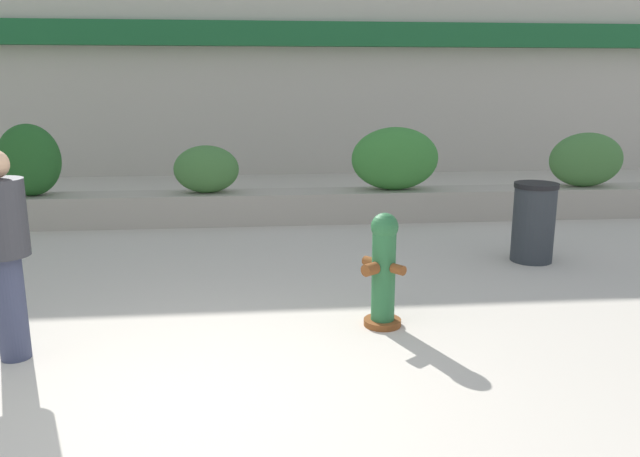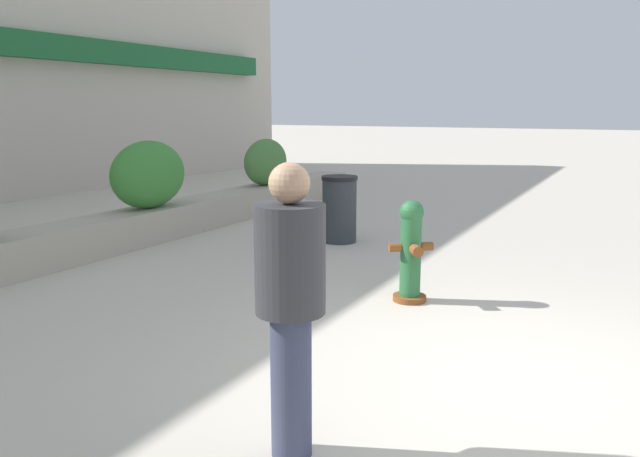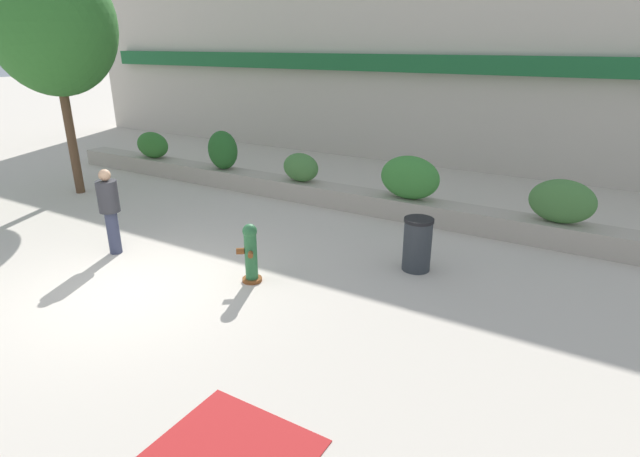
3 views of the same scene
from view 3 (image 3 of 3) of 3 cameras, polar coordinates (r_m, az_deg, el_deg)
The scene contains 12 objects.
ground_plane at distance 9.29m, azimuth -21.12°, elevation -6.52°, with size 120.00×120.00×0.00m, color beige.
building_facade at distance 18.19m, azimuth 9.62°, elevation 20.18°, with size 30.00×1.36×8.00m.
planter_wall_low at distance 13.37m, azimuth -0.99°, elevation 4.20°, with size 18.00×0.70×0.50m, color #ADA393.
hedge_bush_0 at distance 17.10m, azimuth -18.60°, elevation 9.04°, with size 1.24×0.65×0.83m, color #2D6B28.
hedge_bush_1 at distance 14.97m, azimuth -11.06°, elevation 8.79°, with size 0.96×0.69×1.12m, color #235B23.
hedge_bush_2 at distance 13.38m, azimuth -2.21°, elevation 6.99°, with size 1.04×0.60×0.76m, color #427538.
hedge_bush_3 at distance 11.99m, azimuth 10.22°, elevation 5.75°, with size 1.44×0.70×1.03m, color #387F33.
hedge_bush_4 at distance 11.32m, azimuth 25.93°, elevation 2.80°, with size 1.30×0.57×0.92m, color #427538.
fire_hydrant at distance 8.82m, azimuth -7.94°, elevation -2.74°, with size 0.49×0.49×1.08m.
street_tree at distance 15.26m, azimuth -28.34°, elevation 19.80°, with size 3.39×3.05×6.21m.
pedestrian at distance 10.62m, azimuth -22.94°, elevation 2.35°, with size 0.55×0.55×1.73m.
trash_bin at distance 9.38m, azimuth 11.07°, elevation -1.77°, with size 0.55×0.55×1.01m.
Camera 3 is at (6.82, -4.88, 4.00)m, focal length 28.00 mm.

